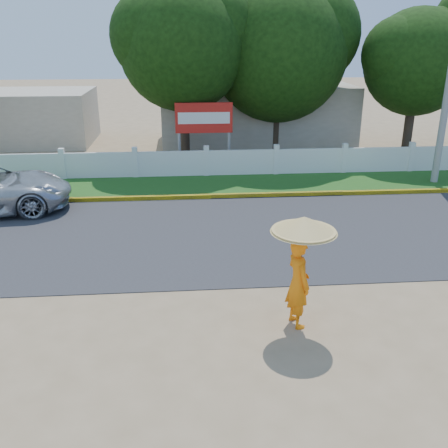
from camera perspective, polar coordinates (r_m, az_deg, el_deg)
name	(u,v)px	position (r m, az deg, el deg)	size (l,w,h in m)	color
ground	(231,311)	(11.21, 0.85, -9.91)	(120.00, 120.00, 0.00)	#9E8460
road	(217,234)	(15.22, -0.77, -1.16)	(60.00, 7.00, 0.02)	#38383A
grass_verge	(208,185)	(20.17, -1.80, 4.48)	(60.00, 3.50, 0.03)	#2D601E
curb	(211,196)	(18.53, -1.53, 3.17)	(40.00, 0.18, 0.16)	yellow
fence	(206,163)	(21.43, -2.02, 6.95)	(40.00, 0.10, 1.10)	silver
building_near	(255,113)	(28.15, 3.52, 12.50)	(10.00, 6.00, 3.20)	#B7AD99
building_far	(18,117)	(30.28, -22.47, 11.21)	(8.00, 5.00, 2.80)	#B7AD99
monk_with_parasol	(301,256)	(10.14, 8.77, -3.63)	(1.33, 1.33, 2.41)	orange
billboard	(204,122)	(22.18, -2.31, 11.62)	(2.50, 0.13, 2.95)	gray
tree_row	(268,51)	(24.30, 5.01, 19.07)	(33.46, 7.24, 8.59)	#473828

